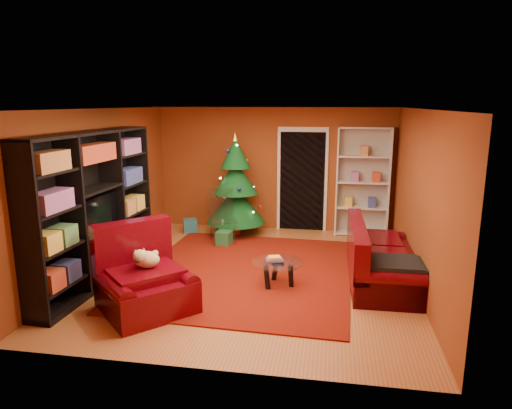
% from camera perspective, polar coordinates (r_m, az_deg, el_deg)
% --- Properties ---
extents(floor, '(5.00, 5.50, 0.05)m').
position_cam_1_polar(floor, '(7.45, -0.52, -8.77)').
color(floor, '#AB612F').
rests_on(floor, ground).
extents(ceiling, '(5.00, 5.50, 0.05)m').
position_cam_1_polar(ceiling, '(6.93, -0.56, 12.08)').
color(ceiling, silver).
rests_on(ceiling, wall_back).
extents(wall_back, '(5.00, 0.05, 2.60)m').
position_cam_1_polar(wall_back, '(9.78, 2.32, 4.43)').
color(wall_back, brown).
rests_on(wall_back, ground).
extents(wall_left, '(0.05, 5.50, 2.60)m').
position_cam_1_polar(wall_left, '(7.91, -18.87, 1.81)').
color(wall_left, brown).
rests_on(wall_left, ground).
extents(wall_right, '(0.05, 5.50, 2.60)m').
position_cam_1_polar(wall_right, '(7.09, 19.99, 0.53)').
color(wall_right, brown).
rests_on(wall_right, ground).
extents(doorway, '(1.06, 0.60, 2.16)m').
position_cam_1_polar(doorway, '(9.72, 5.79, 2.83)').
color(doorway, black).
rests_on(doorway, floor).
extents(rug, '(3.48, 4.01, 0.02)m').
position_cam_1_polar(rug, '(7.49, -1.28, -8.35)').
color(rug, maroon).
rests_on(rug, floor).
extents(media_unit, '(0.57, 3.00, 2.29)m').
position_cam_1_polar(media_unit, '(7.20, -19.71, -0.54)').
color(media_unit, black).
rests_on(media_unit, floor).
extents(christmas_tree, '(1.40, 1.40, 2.15)m').
position_cam_1_polar(christmas_tree, '(9.33, -2.55, 2.43)').
color(christmas_tree, '#0B4018').
rests_on(christmas_tree, floor).
extents(gift_box_teal, '(0.36, 0.36, 0.28)m').
position_cam_1_polar(gift_box_teal, '(9.76, -8.23, -2.66)').
color(gift_box_teal, '#246C7D').
rests_on(gift_box_teal, floor).
extents(gift_box_green, '(0.31, 0.31, 0.27)m').
position_cam_1_polar(gift_box_green, '(8.83, -4.02, -4.22)').
color(gift_box_green, '#24703A').
rests_on(gift_box_green, floor).
extents(gift_box_red, '(0.29, 0.29, 0.22)m').
position_cam_1_polar(gift_box_red, '(9.48, -2.92, -3.17)').
color(gift_box_red, '#A7301B').
rests_on(gift_box_red, floor).
extents(white_bookshelf, '(1.06, 0.38, 2.28)m').
position_cam_1_polar(white_bookshelf, '(9.55, 13.16, 2.74)').
color(white_bookshelf, white).
rests_on(white_bookshelf, floor).
extents(armchair, '(1.66, 1.66, 0.92)m').
position_cam_1_polar(armchair, '(6.19, -13.61, -8.86)').
color(armchair, '#4A030B').
rests_on(armchair, rug).
extents(dog, '(0.49, 0.50, 0.30)m').
position_cam_1_polar(dog, '(6.18, -13.46, -6.70)').
color(dog, beige).
rests_on(dog, armchair).
extents(sofa, '(0.98, 2.14, 0.92)m').
position_cam_1_polar(sofa, '(7.23, 15.53, -5.84)').
color(sofa, '#4A030B').
rests_on(sofa, rug).
extents(coffee_table, '(0.94, 0.94, 0.47)m').
position_cam_1_polar(coffee_table, '(6.88, 2.73, -8.62)').
color(coffee_table, gray).
rests_on(coffee_table, rug).
extents(acrylic_chair, '(0.66, 0.69, 0.96)m').
position_cam_1_polar(acrylic_chair, '(8.80, -4.16, -1.96)').
color(acrylic_chair, '#66605B').
rests_on(acrylic_chair, rug).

